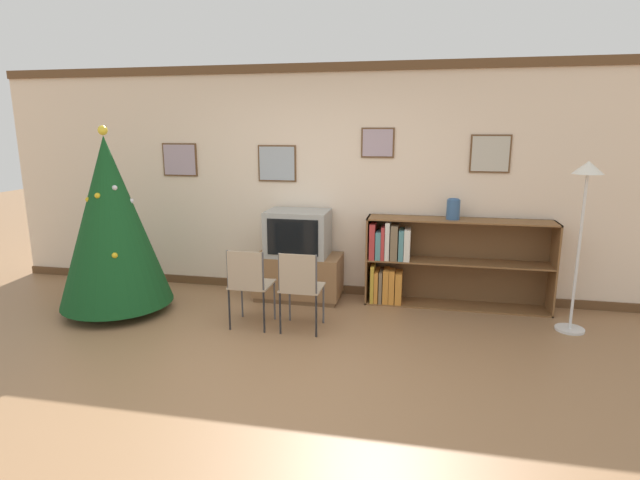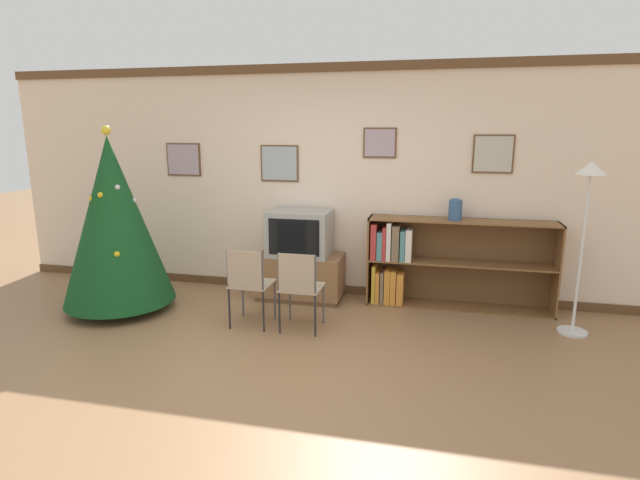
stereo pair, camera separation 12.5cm
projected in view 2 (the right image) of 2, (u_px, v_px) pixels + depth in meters
ground_plane at (267, 377)px, 4.06m from camera, size 24.00×24.00×0.00m
wall_back at (326, 182)px, 5.92m from camera, size 8.29×0.11×2.70m
christmas_tree at (114, 221)px, 5.38m from camera, size 1.18×1.18×2.01m
tv_console at (300, 276)px, 5.90m from camera, size 1.00×0.52×0.53m
television at (300, 233)px, 5.78m from camera, size 0.71×0.51×0.53m
folding_chair_left at (249, 282)px, 4.98m from camera, size 0.40×0.40×0.82m
folding_chair_right at (299, 286)px, 4.87m from camera, size 0.40×0.40×0.82m
bookshelf at (427, 263)px, 5.62m from camera, size 2.03×0.36×1.00m
vase at (455, 209)px, 5.42m from camera, size 0.14×0.14×0.23m
standing_lamp at (587, 204)px, 4.65m from camera, size 0.28×0.28×1.68m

